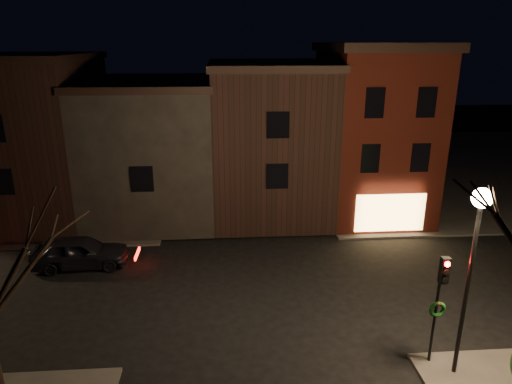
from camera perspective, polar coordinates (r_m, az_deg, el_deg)
The scene contains 10 objects.
ground at distance 21.13m, azimuth 0.14°, elevation -12.07°, with size 120.00×120.00×0.00m, color black.
sidewalk_far_right at distance 45.02m, azimuth 24.36°, elevation 3.01°, with size 30.00×30.00×0.12m, color #2D2B28.
sidewalk_far_left at distance 43.78m, azimuth -29.20°, elevation 1.90°, with size 30.00×30.00×0.12m, color #2D2B28.
corner_building at distance 29.67m, azimuth 14.45°, elevation 7.48°, with size 6.50×8.50×10.50m.
row_building_a at distance 29.40m, azimuth 1.54°, elevation 6.83°, with size 7.30×10.30×9.40m.
row_building_b at distance 29.69m, azimuth -12.60°, elevation 5.52°, with size 7.80×10.30×8.40m.
row_building_c at distance 31.44m, azimuth -25.95°, elevation 6.21°, with size 7.30×10.30×9.90m.
street_lamp_near at distance 15.36m, azimuth 25.83°, elevation -4.64°, with size 0.60×0.60×6.48m.
traffic_signal at distance 16.46m, azimuth 21.99°, elevation -11.75°, with size 0.58×0.38×4.05m.
parked_car_a at distance 24.33m, azimuth -21.10°, elevation -7.01°, with size 1.86×4.63×1.58m, color black.
Camera 1 is at (-1.37, -18.17, 10.69)m, focal length 32.00 mm.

